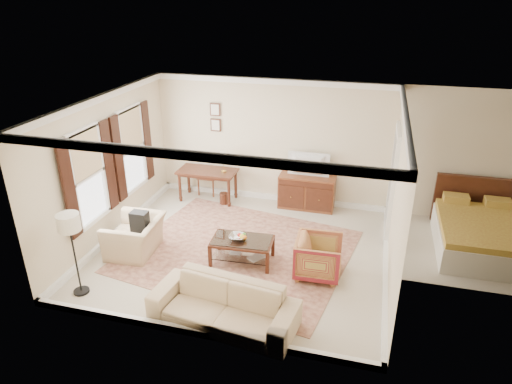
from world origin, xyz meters
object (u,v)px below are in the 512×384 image
at_px(striped_armchair, 319,255).
at_px(sofa, 223,299).
at_px(sideboard, 307,192).
at_px(tv, 308,158).
at_px(club_armchair, 134,231).
at_px(coffee_table, 242,244).
at_px(writing_desk, 207,175).

bearing_deg(striped_armchair, sofa, 141.56).
xyz_separation_m(sideboard, tv, (0.00, -0.02, 0.84)).
height_order(club_armchair, sofa, club_armchair).
relative_size(sideboard, striped_armchair, 1.57).
bearing_deg(sofa, coffee_table, 104.73).
relative_size(tv, coffee_table, 0.78).
height_order(sideboard, club_armchair, club_armchair).
height_order(sideboard, tv, tv).
distance_m(sideboard, tv, 0.84).
distance_m(writing_desk, sofa, 4.52).
bearing_deg(coffee_table, writing_desk, 123.01).
bearing_deg(writing_desk, tv, 3.65).
bearing_deg(tv, club_armchair, 44.10).
xyz_separation_m(writing_desk, coffee_table, (1.57, -2.42, -0.28)).
bearing_deg(tv, writing_desk, 3.65).
height_order(coffee_table, club_armchair, club_armchair).
relative_size(tv, striped_armchair, 1.11).
bearing_deg(striped_armchair, coffee_table, 85.04).
height_order(sideboard, striped_armchair, striped_armchair).
xyz_separation_m(writing_desk, tv, (2.36, 0.15, 0.59)).
distance_m(striped_armchair, sofa, 2.05).
height_order(tv, coffee_table, tv).
bearing_deg(sideboard, writing_desk, -175.87).
bearing_deg(striped_armchair, tv, 11.31).
bearing_deg(club_armchair, sideboard, 130.78).
distance_m(writing_desk, striped_armchair, 3.90).
height_order(coffee_table, sofa, sofa).
distance_m(coffee_table, club_armchair, 2.09).
distance_m(sideboard, club_armchair, 4.01).
bearing_deg(club_armchair, writing_desk, 165.53).
distance_m(writing_desk, sideboard, 2.38).
distance_m(writing_desk, club_armchair, 2.68).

